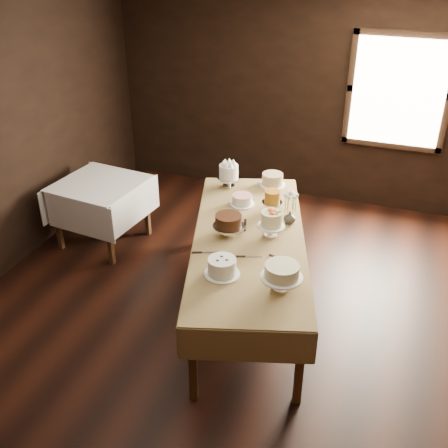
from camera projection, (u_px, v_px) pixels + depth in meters
floor at (217, 316)px, 5.37m from camera, size 5.00×6.00×0.01m
ceiling at (215, 20)px, 4.00m from camera, size 5.00×6.00×0.01m
wall_back at (295, 97)px, 7.14m from camera, size 5.00×0.02×2.80m
window at (398, 93)px, 6.61m from camera, size 1.10×0.05×1.30m
display_table at (249, 243)px, 5.14m from camera, size 1.76×2.84×0.82m
side_table at (100, 190)px, 6.30m from camera, size 1.03×1.03×0.79m
cake_meringue at (229, 177)px, 6.02m from camera, size 0.26×0.26×0.27m
cake_speckled at (272, 180)px, 6.08m from camera, size 0.30×0.30×0.14m
cake_lattice at (242, 200)px, 5.67m from camera, size 0.27×0.27×0.10m
cake_caramel at (272, 202)px, 5.51m from camera, size 0.21×0.21×0.25m
cake_chocolate at (229, 226)px, 5.10m from camera, size 0.34×0.34×0.22m
cake_flowers at (271, 225)px, 5.07m from camera, size 0.28×0.28×0.27m
cake_swirl at (222, 267)px, 4.53m from camera, size 0.31×0.31×0.15m
cake_cream at (282, 278)px, 4.34m from camera, size 0.35×0.35×0.24m
cake_server_a at (254, 257)px, 4.80m from camera, size 0.23×0.10×0.01m
cake_server_b at (285, 261)px, 4.74m from camera, size 0.23×0.10×0.01m
cake_server_c at (245, 223)px, 5.35m from camera, size 0.09×0.24×0.01m
cake_server_d at (285, 224)px, 5.31m from camera, size 0.18×0.19×0.01m
cake_server_e at (210, 253)px, 4.86m from camera, size 0.23×0.11×0.01m
flower_vase at (290, 217)px, 5.31m from camera, size 0.14×0.14×0.13m
flower_bouquet at (291, 201)px, 5.22m from camera, size 0.14×0.14×0.20m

